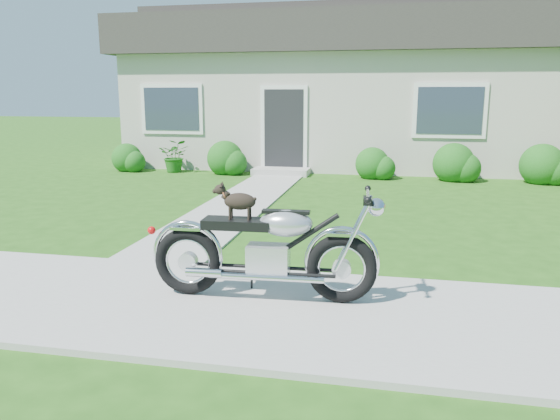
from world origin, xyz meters
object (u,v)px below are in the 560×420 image
Objects in this scene: house at (353,88)px; motorcycle_with_dog at (268,249)px; potted_plant_left at (175,156)px; potted_plant_right at (375,164)px.

house is 11.90m from motorcycle_with_dog.
house is at bearing 87.58° from motorcycle_with_dog.
potted_plant_left is 9.43m from motorcycle_with_dog.
motorcycle_with_dog reaches higher than potted_plant_right.
potted_plant_right is (0.82, -3.44, -1.83)m from house.
potted_plant_left is at bearing -141.20° from house.
potted_plant_right is (5.11, 0.00, -0.09)m from potted_plant_left.
motorcycle_with_dog is (0.11, -11.79, -1.62)m from house.
potted_plant_right is 8.38m from motorcycle_with_dog.
motorcycle_with_dog is (-0.71, -8.34, 0.21)m from potted_plant_right.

